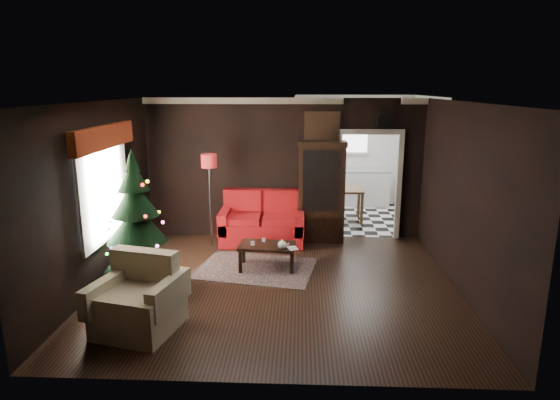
{
  "coord_description": "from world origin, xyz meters",
  "views": [
    {
      "loc": [
        0.34,
        -6.84,
        3.02
      ],
      "look_at": [
        0.0,
        0.9,
        1.15
      ],
      "focal_mm": 30.38,
      "sensor_mm": 36.0,
      "label": 1
    }
  ],
  "objects_px": {
    "christmas_tree": "(136,220)",
    "coffee_table": "(267,256)",
    "curio_cabinet": "(321,194)",
    "armchair": "(138,296)",
    "kitchen_table": "(347,205)",
    "loveseat": "(262,218)",
    "floor_lamp": "(211,204)",
    "wall_clock": "(385,120)",
    "teapot": "(282,245)"
  },
  "relations": [
    {
      "from": "christmas_tree",
      "to": "teapot",
      "type": "xyz_separation_m",
      "value": [
        2.18,
        0.56,
        -0.55
      ]
    },
    {
      "from": "loveseat",
      "to": "teapot",
      "type": "xyz_separation_m",
      "value": [
        0.45,
        -1.57,
        0.0
      ]
    },
    {
      "from": "christmas_tree",
      "to": "coffee_table",
      "type": "relative_size",
      "value": 2.22
    },
    {
      "from": "curio_cabinet",
      "to": "floor_lamp",
      "type": "relative_size",
      "value": 1.0
    },
    {
      "from": "curio_cabinet",
      "to": "teapot",
      "type": "height_order",
      "value": "curio_cabinet"
    },
    {
      "from": "loveseat",
      "to": "christmas_tree",
      "type": "height_order",
      "value": "christmas_tree"
    },
    {
      "from": "loveseat",
      "to": "wall_clock",
      "type": "distance_m",
      "value": 3.04
    },
    {
      "from": "armchair",
      "to": "kitchen_table",
      "type": "relative_size",
      "value": 1.3
    },
    {
      "from": "loveseat",
      "to": "christmas_tree",
      "type": "relative_size",
      "value": 0.84
    },
    {
      "from": "coffee_table",
      "to": "teapot",
      "type": "relative_size",
      "value": 5.67
    },
    {
      "from": "curio_cabinet",
      "to": "christmas_tree",
      "type": "distance_m",
      "value": 3.72
    },
    {
      "from": "armchair",
      "to": "christmas_tree",
      "type": "bearing_deg",
      "value": 121.78
    },
    {
      "from": "armchair",
      "to": "kitchen_table",
      "type": "height_order",
      "value": "armchair"
    },
    {
      "from": "loveseat",
      "to": "curio_cabinet",
      "type": "relative_size",
      "value": 0.89
    },
    {
      "from": "armchair",
      "to": "wall_clock",
      "type": "distance_m",
      "value": 5.67
    },
    {
      "from": "floor_lamp",
      "to": "armchair",
      "type": "bearing_deg",
      "value": -95.27
    },
    {
      "from": "coffee_table",
      "to": "teapot",
      "type": "distance_m",
      "value": 0.45
    },
    {
      "from": "curio_cabinet",
      "to": "christmas_tree",
      "type": "xyz_separation_m",
      "value": [
        -2.88,
        -2.35,
        0.1
      ]
    },
    {
      "from": "curio_cabinet",
      "to": "kitchen_table",
      "type": "height_order",
      "value": "curio_cabinet"
    },
    {
      "from": "floor_lamp",
      "to": "christmas_tree",
      "type": "height_order",
      "value": "christmas_tree"
    },
    {
      "from": "christmas_tree",
      "to": "teapot",
      "type": "bearing_deg",
      "value": 14.46
    },
    {
      "from": "coffee_table",
      "to": "armchair",
      "type": "bearing_deg",
      "value": -124.23
    },
    {
      "from": "loveseat",
      "to": "curio_cabinet",
      "type": "bearing_deg",
      "value": 10.83
    },
    {
      "from": "curio_cabinet",
      "to": "kitchen_table",
      "type": "distance_m",
      "value": 1.67
    },
    {
      "from": "coffee_table",
      "to": "wall_clock",
      "type": "bearing_deg",
      "value": 38.91
    },
    {
      "from": "kitchen_table",
      "to": "teapot",
      "type": "bearing_deg",
      "value": -112.74
    },
    {
      "from": "armchair",
      "to": "teapot",
      "type": "xyz_separation_m",
      "value": [
        1.73,
        1.94,
        0.04
      ]
    },
    {
      "from": "wall_clock",
      "to": "kitchen_table",
      "type": "height_order",
      "value": "wall_clock"
    },
    {
      "from": "coffee_table",
      "to": "wall_clock",
      "type": "relative_size",
      "value": 2.86
    },
    {
      "from": "wall_clock",
      "to": "armchair",
      "type": "bearing_deg",
      "value": -132.92
    },
    {
      "from": "floor_lamp",
      "to": "wall_clock",
      "type": "distance_m",
      "value": 3.71
    },
    {
      "from": "loveseat",
      "to": "christmas_tree",
      "type": "xyz_separation_m",
      "value": [
        -1.73,
        -2.13,
        0.55
      ]
    },
    {
      "from": "teapot",
      "to": "floor_lamp",
      "type": "bearing_deg",
      "value": 135.81
    },
    {
      "from": "curio_cabinet",
      "to": "armchair",
      "type": "relative_size",
      "value": 1.95
    },
    {
      "from": "wall_clock",
      "to": "kitchen_table",
      "type": "relative_size",
      "value": 0.43
    },
    {
      "from": "kitchen_table",
      "to": "loveseat",
      "type": "bearing_deg",
      "value": -137.49
    },
    {
      "from": "floor_lamp",
      "to": "coffee_table",
      "type": "height_order",
      "value": "floor_lamp"
    },
    {
      "from": "kitchen_table",
      "to": "floor_lamp",
      "type": "bearing_deg",
      "value": -146.61
    },
    {
      "from": "armchair",
      "to": "kitchen_table",
      "type": "distance_m",
      "value": 6.01
    },
    {
      "from": "floor_lamp",
      "to": "christmas_tree",
      "type": "xyz_separation_m",
      "value": [
        -0.76,
        -1.95,
        0.22
      ]
    },
    {
      "from": "curio_cabinet",
      "to": "floor_lamp",
      "type": "distance_m",
      "value": 2.16
    },
    {
      "from": "coffee_table",
      "to": "kitchen_table",
      "type": "xyz_separation_m",
      "value": [
        1.61,
        3.0,
        0.16
      ]
    },
    {
      "from": "curio_cabinet",
      "to": "armchair",
      "type": "bearing_deg",
      "value": -123.14
    },
    {
      "from": "wall_clock",
      "to": "teapot",
      "type": "bearing_deg",
      "value": -134.0
    },
    {
      "from": "armchair",
      "to": "teapot",
      "type": "relative_size",
      "value": 6.01
    },
    {
      "from": "wall_clock",
      "to": "kitchen_table",
      "type": "bearing_deg",
      "value": 113.75
    },
    {
      "from": "christmas_tree",
      "to": "wall_clock",
      "type": "relative_size",
      "value": 6.35
    },
    {
      "from": "christmas_tree",
      "to": "armchair",
      "type": "xyz_separation_m",
      "value": [
        0.45,
        -1.38,
        -0.59
      ]
    },
    {
      "from": "curio_cabinet",
      "to": "loveseat",
      "type": "bearing_deg",
      "value": -169.17
    },
    {
      "from": "kitchen_table",
      "to": "christmas_tree",
      "type": "bearing_deg",
      "value": -133.06
    }
  ]
}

